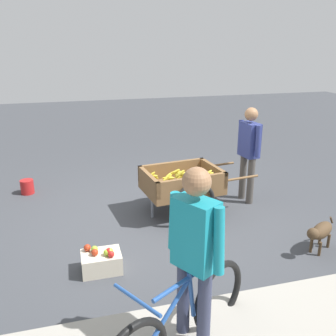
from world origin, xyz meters
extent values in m
plane|color=#3D3F44|center=(0.00, 0.00, 0.00)|extent=(24.00, 24.00, 0.00)
cube|color=brown|center=(-0.38, -0.11, 0.40)|extent=(1.19, 0.93, 0.10)
cube|color=brown|center=(0.14, -0.04, 0.57)|extent=(0.16, 0.80, 0.24)
cube|color=brown|center=(-0.90, -0.17, 0.57)|extent=(0.16, 0.80, 0.24)
cube|color=brown|center=(-0.43, 0.26, 0.57)|extent=(1.10, 0.20, 0.24)
cube|color=brown|center=(-0.33, -0.47, 0.57)|extent=(1.10, 0.20, 0.24)
torus|color=black|center=(-0.44, 0.33, 0.32)|extent=(0.64, 0.14, 0.64)
torus|color=black|center=(-0.32, -0.54, 0.32)|extent=(0.64, 0.14, 0.64)
cylinder|color=gray|center=(-0.38, -0.11, 0.32)|extent=(0.15, 0.88, 0.04)
cylinder|color=brown|center=(-1.24, 0.13, 0.55)|extent=(0.55, 0.10, 0.04)
cylinder|color=brown|center=(-1.16, -0.55, 0.55)|extent=(0.55, 0.10, 0.04)
cylinder|color=gray|center=(0.09, -0.05, 0.18)|extent=(0.04, 0.04, 0.35)
ellipsoid|color=gold|center=(-0.71, -0.24, 0.58)|extent=(0.17, 0.12, 0.15)
ellipsoid|color=gold|center=(-0.68, -0.23, 0.59)|extent=(0.19, 0.11, 0.05)
ellipsoid|color=gold|center=(-0.67, -0.23, 0.60)|extent=(0.19, 0.09, 0.12)
ellipsoid|color=gold|center=(-0.36, -0.03, 0.63)|extent=(0.18, 0.08, 0.14)
ellipsoid|color=gold|center=(-0.34, -0.02, 0.64)|extent=(0.19, 0.06, 0.08)
ellipsoid|color=gold|center=(-0.33, -0.01, 0.65)|extent=(0.19, 0.07, 0.09)
ellipsoid|color=gold|center=(-0.31, 0.00, 0.66)|extent=(0.17, 0.05, 0.15)
ellipsoid|color=gold|center=(-0.44, -0.24, 0.52)|extent=(0.17, 0.08, 0.15)
ellipsoid|color=gold|center=(-0.43, -0.23, 0.53)|extent=(0.19, 0.10, 0.09)
ellipsoid|color=gold|center=(-0.41, -0.23, 0.54)|extent=(0.19, 0.07, 0.08)
ellipsoid|color=gold|center=(-0.40, -0.22, 0.55)|extent=(0.18, 0.08, 0.14)
ellipsoid|color=gold|center=(-0.76, 0.03, 0.61)|extent=(0.18, 0.10, 0.14)
ellipsoid|color=gold|center=(-0.75, 0.04, 0.62)|extent=(0.19, 0.09, 0.08)
ellipsoid|color=gold|center=(-0.73, 0.04, 0.63)|extent=(0.19, 0.06, 0.09)
ellipsoid|color=gold|center=(-0.72, 0.05, 0.64)|extent=(0.18, 0.08, 0.13)
ellipsoid|color=gold|center=(-0.69, 0.08, 0.51)|extent=(0.17, 0.12, 0.15)
ellipsoid|color=gold|center=(-0.67, 0.09, 0.52)|extent=(0.19, 0.09, 0.08)
ellipsoid|color=gold|center=(-0.66, 0.09, 0.53)|extent=(0.19, 0.08, 0.08)
ellipsoid|color=gold|center=(-0.64, 0.10, 0.54)|extent=(0.18, 0.09, 0.14)
ellipsoid|color=gold|center=(-0.19, -0.09, 0.56)|extent=(0.17, 0.12, 0.15)
ellipsoid|color=gold|center=(-0.18, -0.09, 0.57)|extent=(0.19, 0.10, 0.10)
ellipsoid|color=gold|center=(-0.17, -0.08, 0.58)|extent=(0.19, 0.08, 0.05)
ellipsoid|color=gold|center=(-0.15, -0.07, 0.59)|extent=(0.18, 0.13, 0.11)
ellipsoid|color=gold|center=(-0.14, -0.06, 0.60)|extent=(0.17, 0.10, 0.15)
ellipsoid|color=gold|center=(0.00, -0.34, 0.53)|extent=(0.18, 0.06, 0.13)
ellipsoid|color=gold|center=(0.02, -0.33, 0.54)|extent=(0.19, 0.09, 0.05)
ellipsoid|color=gold|center=(0.05, -0.32, 0.55)|extent=(0.17, 0.06, 0.15)
ellipsoid|color=gold|center=(-0.36, -0.30, 0.56)|extent=(0.18, 0.11, 0.13)
ellipsoid|color=gold|center=(-0.35, -0.29, 0.57)|extent=(0.19, 0.07, 0.08)
ellipsoid|color=gold|center=(-0.33, -0.28, 0.58)|extent=(0.19, 0.09, 0.08)
ellipsoid|color=gold|center=(-0.32, -0.28, 0.59)|extent=(0.18, 0.09, 0.13)
ellipsoid|color=gold|center=(-0.49, -0.07, 0.50)|extent=(0.17, 0.12, 0.14)
ellipsoid|color=gold|center=(-0.47, -0.07, 0.51)|extent=(0.18, 0.05, 0.05)
ellipsoid|color=gold|center=(-0.44, -0.06, 0.52)|extent=(0.18, 0.08, 0.15)
ellipsoid|color=gold|center=(-0.44, 0.14, 0.57)|extent=(0.18, 0.06, 0.14)
ellipsoid|color=gold|center=(-0.43, 0.15, 0.58)|extent=(0.19, 0.07, 0.09)
ellipsoid|color=gold|center=(-0.42, 0.16, 0.59)|extent=(0.19, 0.10, 0.05)
ellipsoid|color=gold|center=(-0.41, 0.16, 0.60)|extent=(0.19, 0.09, 0.08)
ellipsoid|color=gold|center=(-0.39, 0.17, 0.61)|extent=(0.17, 0.05, 0.15)
cylinder|color=#4C4742|center=(-1.53, -0.14, 0.38)|extent=(0.11, 0.11, 0.76)
cylinder|color=#4C4742|center=(-1.51, -0.36, 0.38)|extent=(0.11, 0.11, 0.76)
cube|color=navy|center=(-1.52, -0.25, 1.02)|extent=(0.24, 0.36, 0.53)
sphere|color=#9E704C|center=(-1.52, -0.25, 1.42)|extent=(0.20, 0.20, 0.20)
cylinder|color=navy|center=(-1.55, -0.03, 1.05)|extent=(0.08, 0.10, 0.48)
cylinder|color=navy|center=(-1.49, -0.47, 1.05)|extent=(0.08, 0.17, 0.49)
torus|color=black|center=(0.01, 2.27, 0.33)|extent=(0.60, 0.39, 0.66)
cylinder|color=#234C93|center=(0.44, 2.53, 0.73)|extent=(0.53, 0.34, 0.04)
cylinder|color=#234C93|center=(0.34, 2.47, 0.56)|extent=(0.11, 0.08, 0.45)
cylinder|color=#234C93|center=(0.60, 2.62, 0.51)|extent=(0.48, 0.30, 0.43)
ellipsoid|color=black|center=(0.32, 2.46, 0.82)|extent=(0.20, 0.08, 0.06)
cylinder|color=#234C93|center=(0.83, 2.76, 0.83)|extent=(0.26, 0.41, 0.03)
cylinder|color=#333851|center=(0.26, 2.55, 0.40)|extent=(0.11, 0.11, 0.80)
cylinder|color=#333851|center=(0.37, 2.36, 0.40)|extent=(0.11, 0.11, 0.80)
cube|color=teal|center=(0.31, 2.45, 1.09)|extent=(0.35, 0.39, 0.57)
sphere|color=#9E704C|center=(0.31, 2.45, 1.51)|extent=(0.22, 0.22, 0.22)
cylinder|color=teal|center=(0.20, 2.64, 1.11)|extent=(0.08, 0.13, 0.52)
cylinder|color=teal|center=(0.43, 2.27, 1.11)|extent=(0.08, 0.14, 0.52)
ellipsoid|color=#4C3823|center=(-1.72, 1.39, 0.27)|extent=(0.47, 0.38, 0.18)
sphere|color=#4C3823|center=(-1.49, 1.52, 0.33)|extent=(0.14, 0.14, 0.14)
cylinder|color=#4C3823|center=(-1.96, 1.24, 0.31)|extent=(0.11, 0.08, 0.12)
cylinder|color=#4C3823|center=(-1.63, 1.50, 0.09)|extent=(0.04, 0.04, 0.18)
cylinder|color=#4C3823|center=(-1.58, 1.41, 0.09)|extent=(0.04, 0.04, 0.18)
cylinder|color=#4C3823|center=(-1.86, 1.37, 0.09)|extent=(0.04, 0.04, 0.18)
cylinder|color=#4C3823|center=(-1.81, 1.27, 0.09)|extent=(0.04, 0.04, 0.18)
cylinder|color=#B21E1E|center=(1.94, -1.50, 0.12)|extent=(0.22, 0.22, 0.24)
cube|color=beige|center=(0.94, 1.12, 0.11)|extent=(0.44, 0.32, 0.22)
sphere|color=#B23319|center=(1.01, 1.14, 0.26)|extent=(0.08, 0.08, 0.08)
sphere|color=#99BF33|center=(1.01, 1.07, 0.26)|extent=(0.08, 0.08, 0.08)
sphere|color=#99BF33|center=(0.88, 1.18, 0.26)|extent=(0.07, 0.07, 0.07)
sphere|color=#B23319|center=(1.08, 1.03, 0.26)|extent=(0.08, 0.08, 0.08)
sphere|color=red|center=(0.86, 1.17, 0.26)|extent=(0.09, 0.09, 0.09)
sphere|color=red|center=(0.84, 1.22, 0.26)|extent=(0.07, 0.07, 0.07)
sphere|color=#99BF33|center=(0.85, 1.18, 0.26)|extent=(0.08, 0.08, 0.08)
camera|label=1|loc=(1.17, 4.80, 2.46)|focal=39.63mm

